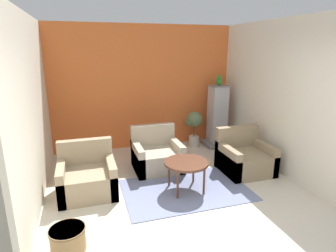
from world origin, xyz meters
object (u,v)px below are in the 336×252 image
(armchair_left, at_px, (87,177))
(armchair_right, at_px, (244,158))
(wicker_basket, at_px, (68,238))
(birdcage, at_px, (217,118))
(armchair_middle, at_px, (157,156))
(potted_plant, at_px, (194,124))
(parrot, at_px, (219,81))
(coffee_table, at_px, (186,164))

(armchair_left, bearing_deg, armchair_right, -0.68)
(armchair_right, bearing_deg, armchair_left, 179.32)
(armchair_right, xyz_separation_m, wicker_basket, (-3.09, -1.28, -0.11))
(armchair_left, xyz_separation_m, birdcage, (3.00, 1.47, 0.39))
(armchair_middle, xyz_separation_m, wicker_basket, (-1.55, -1.88, -0.11))
(armchair_middle, xyz_separation_m, birdcage, (1.71, 0.90, 0.39))
(armchair_right, height_order, wicker_basket, armchair_right)
(potted_plant, relative_size, wicker_basket, 2.03)
(armchair_left, height_order, armchair_middle, same)
(armchair_right, xyz_separation_m, potted_plant, (-0.38, 1.55, 0.29))
(parrot, bearing_deg, armchair_right, -96.63)
(potted_plant, bearing_deg, wicker_basket, -133.72)
(armchair_left, height_order, birdcage, birdcage)
(armchair_left, distance_m, potted_plant, 2.89)
(armchair_right, relative_size, birdcage, 0.61)
(coffee_table, height_order, armchair_middle, armchair_middle)
(armchair_middle, bearing_deg, birdcage, 27.79)
(armchair_right, relative_size, armchair_middle, 1.00)
(coffee_table, height_order, armchair_right, armchair_right)
(coffee_table, distance_m, potted_plant, 2.13)
(birdcage, bearing_deg, potted_plant, 174.69)
(coffee_table, bearing_deg, birdcage, 51.63)
(coffee_table, xyz_separation_m, potted_plant, (0.92, 1.92, 0.10))
(coffee_table, relative_size, armchair_left, 0.81)
(potted_plant, xyz_separation_m, wicker_basket, (-2.71, -2.83, -0.40))
(birdcage, bearing_deg, armchair_right, -96.64)
(coffee_table, bearing_deg, armchair_left, 165.35)
(parrot, distance_m, wicker_basket, 4.50)
(birdcage, xyz_separation_m, parrot, (0.00, 0.00, 0.87))
(armchair_right, height_order, birdcage, birdcage)
(wicker_basket, bearing_deg, armchair_middle, 50.39)
(coffee_table, xyz_separation_m, birdcage, (1.48, 1.86, 0.20))
(armchair_left, relative_size, armchair_middle, 1.00)
(armchair_middle, bearing_deg, parrot, 27.84)
(armchair_middle, distance_m, birdcage, 1.97)
(wicker_basket, bearing_deg, parrot, 40.44)
(coffee_table, xyz_separation_m, armchair_left, (-1.52, 0.40, -0.19))
(birdcage, height_order, potted_plant, birdcage)
(armchair_left, relative_size, parrot, 3.65)
(armchair_right, bearing_deg, potted_plant, 103.81)
(birdcage, xyz_separation_m, wicker_basket, (-3.26, -2.78, -0.50))
(armchair_middle, relative_size, birdcage, 0.61)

